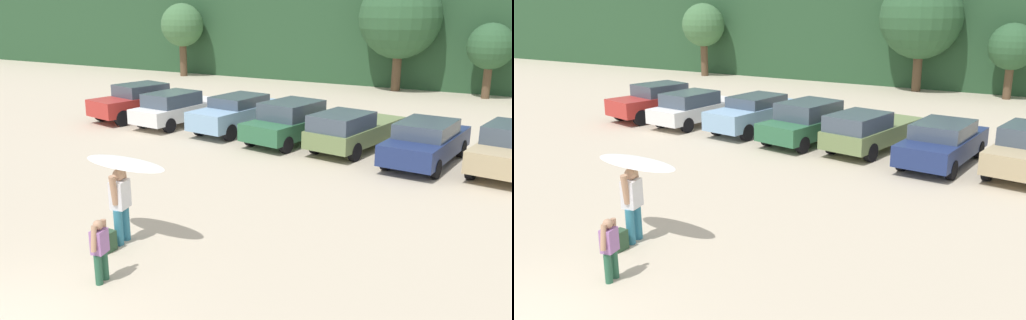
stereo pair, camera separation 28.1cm
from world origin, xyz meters
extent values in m
cube|color=#284C2D|center=(0.00, 35.98, 3.21)|extent=(108.00, 12.00, 6.41)
cylinder|color=brown|center=(-17.31, 28.50, 1.18)|extent=(0.52, 0.52, 2.37)
sphere|color=#427042|center=(-17.31, 28.50, 3.68)|extent=(3.08, 3.08, 3.08)
cylinder|color=brown|center=(-1.58, 29.00, 1.16)|extent=(0.55, 0.55, 2.31)
sphere|color=#2D5633|center=(-1.58, 29.00, 4.39)|extent=(4.89, 4.89, 4.89)
cylinder|color=brown|center=(3.65, 28.68, 0.91)|extent=(0.45, 0.45, 1.82)
sphere|color=#2D5633|center=(3.65, 28.68, 2.91)|extent=(2.56, 2.56, 2.56)
cube|color=#B72D28|center=(-9.64, 14.60, 0.72)|extent=(2.72, 4.65, 0.73)
cube|color=#3F4C5B|center=(-9.59, 14.80, 1.35)|extent=(2.08, 2.44, 0.53)
cylinder|color=black|center=(-10.10, 16.18, 0.36)|extent=(0.37, 0.74, 0.71)
cylinder|color=black|center=(-8.53, 15.82, 0.36)|extent=(0.37, 0.74, 0.71)
cylinder|color=black|center=(-10.74, 13.38, 0.36)|extent=(0.37, 0.74, 0.71)
cylinder|color=black|center=(-9.18, 13.02, 0.36)|extent=(0.37, 0.74, 0.71)
cube|color=white|center=(-7.22, 14.60, 0.62)|extent=(2.15, 4.76, 0.61)
cube|color=#3F4C5B|center=(-7.27, 14.11, 1.21)|extent=(1.79, 2.40, 0.57)
cylinder|color=black|center=(-7.85, 16.19, 0.31)|extent=(0.28, 0.64, 0.62)
cylinder|color=black|center=(-6.31, 16.04, 0.31)|extent=(0.28, 0.64, 0.62)
cylinder|color=black|center=(-8.14, 13.15, 0.31)|extent=(0.28, 0.64, 0.62)
cylinder|color=black|center=(-6.59, 13.01, 0.31)|extent=(0.28, 0.64, 0.62)
cube|color=#84ADD1|center=(-4.23, 14.69, 0.71)|extent=(2.29, 4.94, 0.75)
cube|color=#3F4C5B|center=(-4.23, 14.73, 1.30)|extent=(1.85, 2.40, 0.43)
cylinder|color=black|center=(-4.82, 16.34, 0.34)|extent=(0.30, 0.69, 0.67)
cylinder|color=black|center=(-3.27, 16.16, 0.34)|extent=(0.30, 0.69, 0.67)
cylinder|color=black|center=(-5.19, 13.22, 0.34)|extent=(0.30, 0.69, 0.67)
cylinder|color=black|center=(-3.64, 13.03, 0.34)|extent=(0.30, 0.69, 0.67)
cube|color=#2D6642|center=(-1.49, 13.89, 0.64)|extent=(2.49, 4.20, 0.65)
cube|color=#3F4C5B|center=(-1.46, 14.04, 1.28)|extent=(2.05, 2.52, 0.63)
cylinder|color=black|center=(-2.07, 15.31, 0.31)|extent=(0.33, 0.65, 0.62)
cylinder|color=black|center=(-0.45, 15.03, 0.31)|extent=(0.33, 0.65, 0.62)
cylinder|color=black|center=(-2.53, 12.75, 0.31)|extent=(0.33, 0.65, 0.62)
cylinder|color=black|center=(-0.90, 12.46, 0.31)|extent=(0.33, 0.65, 0.62)
cube|color=#6B7F4C|center=(1.06, 14.32, 0.63)|extent=(2.48, 4.87, 0.62)
cube|color=#3F4C5B|center=(0.88, 13.21, 1.22)|extent=(1.95, 2.44, 0.56)
cylinder|color=black|center=(0.53, 15.96, 0.33)|extent=(0.32, 0.68, 0.65)
cylinder|color=black|center=(2.09, 15.70, 0.33)|extent=(0.32, 0.68, 0.65)
cylinder|color=black|center=(0.03, 12.93, 0.33)|extent=(0.32, 0.68, 0.65)
cylinder|color=black|center=(1.59, 12.68, 0.33)|extent=(0.32, 0.68, 0.65)
cube|color=navy|center=(3.74, 13.60, 0.64)|extent=(2.15, 4.64, 0.67)
cube|color=#3F4C5B|center=(3.74, 13.52, 1.21)|extent=(1.81, 2.33, 0.48)
cylinder|color=black|center=(3.08, 15.15, 0.31)|extent=(0.27, 0.63, 0.61)
cylinder|color=black|center=(4.66, 15.02, 0.31)|extent=(0.27, 0.63, 0.61)
cylinder|color=black|center=(2.82, 12.19, 0.31)|extent=(0.27, 0.63, 0.61)
cylinder|color=black|center=(4.41, 12.05, 0.31)|extent=(0.27, 0.63, 0.61)
cylinder|color=black|center=(5.78, 15.19, 0.34)|extent=(0.32, 0.70, 0.68)
cylinder|color=black|center=(5.38, 12.51, 0.34)|extent=(0.32, 0.70, 0.68)
cylinder|color=teal|center=(-0.67, 3.62, 0.41)|extent=(0.19, 0.19, 0.83)
cylinder|color=teal|center=(-0.74, 3.91, 0.41)|extent=(0.19, 0.19, 0.83)
cube|color=silver|center=(-0.71, 3.76, 1.15)|extent=(0.40, 0.48, 0.63)
sphere|color=tan|center=(-0.71, 3.76, 1.60)|extent=(0.26, 0.26, 0.26)
cylinder|color=tan|center=(-0.66, 3.54, 1.31)|extent=(0.19, 0.25, 0.68)
cylinder|color=tan|center=(-0.76, 3.99, 1.31)|extent=(0.19, 0.28, 0.68)
cylinder|color=#26593F|center=(0.24, 2.06, 0.31)|extent=(0.14, 0.14, 0.61)
cylinder|color=#26593F|center=(0.20, 2.28, 0.31)|extent=(0.14, 0.14, 0.61)
cube|color=#9966A5|center=(0.22, 2.17, 0.85)|extent=(0.30, 0.36, 0.47)
sphere|color=tan|center=(0.22, 2.17, 1.18)|extent=(0.20, 0.20, 0.20)
cylinder|color=tan|center=(0.26, 2.00, 0.97)|extent=(0.14, 0.20, 0.51)
cylinder|color=tan|center=(0.18, 2.34, 0.97)|extent=(0.13, 0.15, 0.50)
ellipsoid|color=white|center=(-0.59, 3.84, 1.85)|extent=(2.29, 0.76, 0.16)
cube|color=#2D4C33|center=(-0.66, 3.25, 0.23)|extent=(0.24, 0.34, 0.45)
camera|label=1|loc=(7.55, -4.79, 5.20)|focal=38.77mm
camera|label=2|loc=(7.79, -4.65, 5.20)|focal=38.77mm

